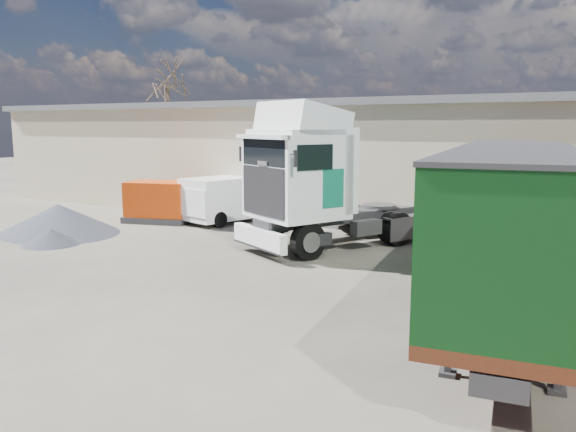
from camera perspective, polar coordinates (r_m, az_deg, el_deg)
The scene contains 8 objects.
ground at distance 14.62m, azimuth -10.07°, elevation -7.74°, with size 120.00×120.00×0.00m, color black.
warehouse at distance 30.69m, azimuth 0.11°, elevation 6.28°, with size 30.60×12.60×5.42m.
bare_tree at distance 41.07m, azimuth -12.26°, elevation 14.17°, with size 4.00×4.00×9.60m.
tractor_unit at distance 19.29m, azimuth 3.21°, elevation 2.88°, with size 5.83×7.79×5.01m.
box_trailer at distance 13.21m, azimuth 21.81°, elevation 0.14°, with size 3.76×11.53×3.76m.
panel_van at distance 25.00m, azimuth -5.70°, elevation 1.80°, with size 3.16×5.20×1.98m.
orange_skip at distance 25.39m, azimuth -12.96°, elevation 1.16°, with size 3.22×2.47×1.78m.
gravel_heap at distance 24.14m, azimuth -22.28°, elevation -0.29°, with size 6.81×6.81×1.14m.
Camera 1 is at (8.94, -10.77, 4.23)m, focal length 35.00 mm.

